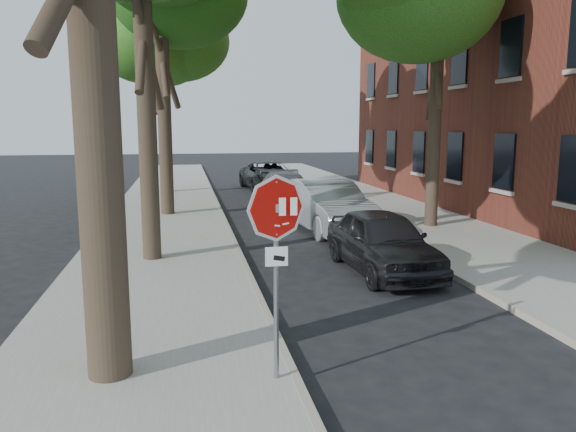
# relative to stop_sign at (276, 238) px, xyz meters

# --- Properties ---
(ground) EXTENTS (120.00, 120.00, 0.00)m
(ground) POSITION_rel_stop_sign_xyz_m (0.70, 0.03, -1.95)
(ground) COLOR black
(ground) RESTS_ON ground
(sidewalk_left) EXTENTS (4.00, 55.00, 0.12)m
(sidewalk_left) POSITION_rel_stop_sign_xyz_m (-1.80, 12.03, -1.89)
(sidewalk_left) COLOR gray
(sidewalk_left) RESTS_ON ground
(sidewalk_right) EXTENTS (4.00, 55.00, 0.12)m
(sidewalk_right) POSITION_rel_stop_sign_xyz_m (6.70, 12.03, -1.89)
(sidewalk_right) COLOR gray
(sidewalk_right) RESTS_ON ground
(curb_left) EXTENTS (0.12, 55.00, 0.13)m
(curb_left) POSITION_rel_stop_sign_xyz_m (0.25, 12.03, -1.88)
(curb_left) COLOR #9E9384
(curb_left) RESTS_ON ground
(curb_right) EXTENTS (0.12, 55.00, 0.13)m
(curb_right) POSITION_rel_stop_sign_xyz_m (4.65, 12.03, -1.88)
(curb_right) COLOR #9E9384
(curb_right) RESTS_ON ground
(stop_sign) EXTENTS (0.76, 0.34, 2.61)m
(stop_sign) POSITION_rel_stop_sign_xyz_m (0.00, 0.00, 0.00)
(stop_sign) COLOR gray
(stop_sign) RESTS_ON sidewalk_left
(tree_far) EXTENTS (5.29, 4.91, 9.33)m
(tree_far) POSITION_rel_stop_sign_xyz_m (-2.02, 21.14, 5.26)
(tree_far) COLOR black
(tree_far) RESTS_ON sidewalk_left
(car_a) EXTENTS (1.82, 4.21, 1.41)m
(car_a) POSITION_rel_stop_sign_xyz_m (3.30, 5.21, -1.24)
(car_a) COLOR black
(car_a) RESTS_ON ground
(car_b) EXTENTS (2.28, 5.06, 1.61)m
(car_b) POSITION_rel_stop_sign_xyz_m (3.30, 10.27, -1.14)
(car_b) COLOR #9EA1A6
(car_b) RESTS_ON ground
(car_c) EXTENTS (2.21, 4.97, 1.42)m
(car_c) POSITION_rel_stop_sign_xyz_m (2.95, 15.45, -1.24)
(car_c) COLOR #545459
(car_c) RESTS_ON ground
(car_d) EXTENTS (2.77, 5.36, 1.45)m
(car_d) POSITION_rel_stop_sign_xyz_m (3.24, 21.80, -1.23)
(car_d) COLOR black
(car_d) RESTS_ON ground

